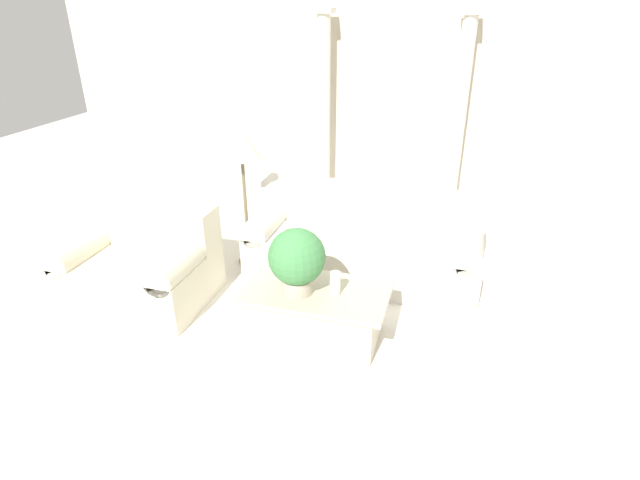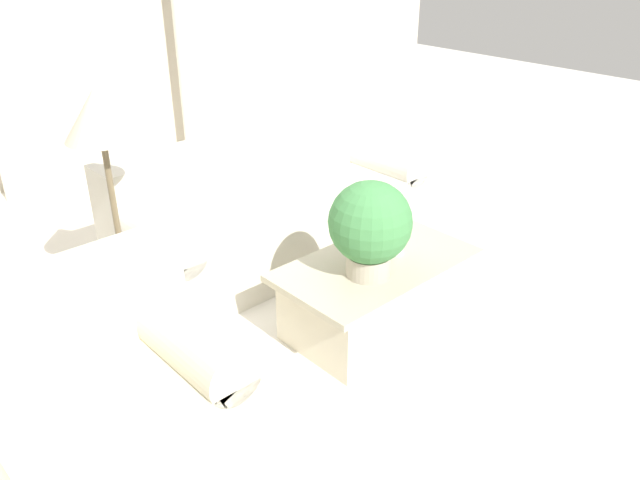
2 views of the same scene
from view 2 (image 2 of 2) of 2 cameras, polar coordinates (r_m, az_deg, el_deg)
The scene contains 9 objects.
ground_plane at distance 4.04m, azimuth -0.60°, elevation -6.15°, with size 16.00×16.00×0.00m, color silver.
wall_back at distance 6.33m, azimuth -22.85°, elevation 19.60°, with size 10.00×0.06×3.20m.
sofa_long at distance 4.59m, azimuth -4.47°, elevation 2.99°, with size 2.32×0.94×0.86m.
loveseat at distance 3.00m, azimuth -21.72°, elevation -13.48°, with size 1.30×0.94×0.86m.
coffee_table at distance 3.77m, azimuth 5.06°, elevation -4.89°, with size 1.19×0.67×0.45m.
potted_plant at distance 3.39m, azimuth 4.61°, elevation 1.32°, with size 0.46×0.46×0.55m.
pillar_candle at distance 3.71m, azimuth 7.11°, elevation 0.11°, with size 0.09×0.09×0.20m.
floor_lamp at distance 3.56m, azimuth -19.43°, elevation 9.88°, with size 0.39×0.39×1.46m.
column_right at distance 6.58m, azimuth -12.40°, elevation 18.28°, with size 0.26×0.26×2.48m.
Camera 2 is at (-2.25, -2.52, 2.22)m, focal length 35.00 mm.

